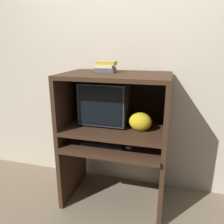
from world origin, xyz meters
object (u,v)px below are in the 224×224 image
Objects in this scene: keyboard at (103,144)px; book_stack at (106,67)px; crt_monitor at (106,102)px; mouse at (129,148)px; snack_bag at (140,122)px.

keyboard is 0.73m from book_stack.
mouse is (0.28, -0.24, -0.35)m from crt_monitor.
mouse is 0.78m from book_stack.
snack_bag is (0.34, 0.09, 0.22)m from keyboard.
crt_monitor is 1.12× the size of keyboard.
crt_monitor is at bearing 127.38° from book_stack.
book_stack reaches higher than keyboard.
keyboard is at bearing -82.93° from book_stack.
mouse is (0.25, -0.01, 0.00)m from keyboard.
mouse is at bearing -3.25° from keyboard.
snack_bag is (0.37, -0.14, -0.13)m from crt_monitor.
crt_monitor reaches higher than keyboard.
book_stack is (-0.36, 0.13, 0.47)m from snack_bag.
snack_bag is at bearing 50.44° from mouse.
keyboard is at bearing -82.33° from crt_monitor.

